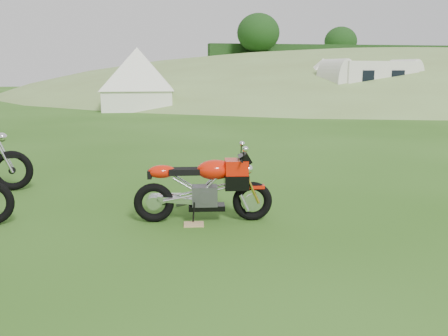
{
  "coord_description": "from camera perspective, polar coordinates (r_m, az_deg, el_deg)",
  "views": [
    {
      "loc": [
        -1.37,
        -4.88,
        2.04
      ],
      "look_at": [
        -0.34,
        0.4,
        0.97
      ],
      "focal_mm": 40.0,
      "sensor_mm": 36.0,
      "label": 1
    }
  ],
  "objects": [
    {
      "name": "ground",
      "position": [
        5.46,
        4.4,
        -10.76
      ],
      "size": [
        120.0,
        120.0,
        0.0
      ],
      "primitive_type": "plane",
      "color": "#244E10",
      "rests_on": "ground"
    },
    {
      "name": "hillside",
      "position": [
        51.59,
        18.63,
        8.36
      ],
      "size": [
        80.0,
        64.0,
        8.0
      ],
      "primitive_type": "ellipsoid",
      "color": "olive",
      "rests_on": "ground"
    },
    {
      "name": "hedgerow",
      "position": [
        51.59,
        18.63,
        8.36
      ],
      "size": [
        36.0,
        1.2,
        8.6
      ],
      "primitive_type": null,
      "color": "black",
      "rests_on": "ground"
    },
    {
      "name": "sport_motorcycle",
      "position": [
        6.74,
        -2.39,
        -1.7
      ],
      "size": [
        1.83,
        0.68,
        1.07
      ],
      "primitive_type": null,
      "rotation": [
        0.0,
        0.0,
        -0.13
      ],
      "color": "red",
      "rests_on": "ground"
    },
    {
      "name": "plywood_board",
      "position": [
        6.7,
        -3.47,
        -6.44
      ],
      "size": [
        0.29,
        0.24,
        0.02
      ],
      "primitive_type": "cube",
      "rotation": [
        0.0,
        0.0,
        -0.12
      ],
      "color": "tan",
      "rests_on": "ground"
    },
    {
      "name": "tent_left",
      "position": [
        25.99,
        -9.8,
        9.77
      ],
      "size": [
        3.61,
        3.61,
        2.92
      ],
      "primitive_type": null,
      "rotation": [
        0.0,
        0.0,
        -0.08
      ],
      "color": "white",
      "rests_on": "ground"
    },
    {
      "name": "tent_right",
      "position": [
        28.95,
        11.18,
        9.57
      ],
      "size": [
        3.31,
        3.31,
        2.64
      ],
      "primitive_type": null,
      "rotation": [
        0.0,
        0.0,
        -0.09
      ],
      "color": "white",
      "rests_on": "ground"
    },
    {
      "name": "caravan",
      "position": [
        27.63,
        16.36,
        9.13
      ],
      "size": [
        5.71,
        3.33,
        2.51
      ],
      "primitive_type": null,
      "rotation": [
        0.0,
        0.0,
        0.18
      ],
      "color": "silver",
      "rests_on": "ground"
    }
  ]
}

